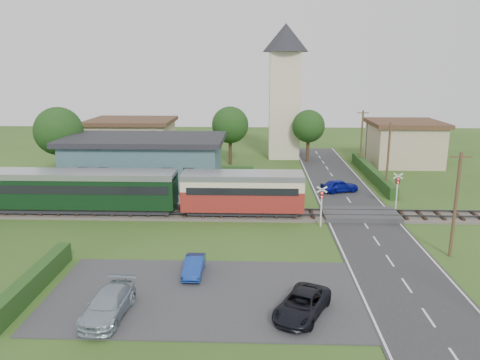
{
  "coord_description": "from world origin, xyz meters",
  "views": [
    {
      "loc": [
        1.33,
        -35.36,
        12.31
      ],
      "look_at": [
        -0.08,
        4.0,
        2.62
      ],
      "focal_mm": 35.0,
      "sensor_mm": 36.0,
      "label": 1
    }
  ],
  "objects_px": {
    "car_park_dark": "(302,304)",
    "pedestrian_far": "(69,191)",
    "car_park_silver": "(108,305)",
    "car_park_blue": "(194,266)",
    "station_building": "(145,162)",
    "house_west": "(132,140)",
    "car_on_road": "(339,186)",
    "crossing_signal_far": "(397,186)",
    "train": "(43,189)",
    "church_tower": "(285,81)",
    "crossing_signal_near": "(322,200)",
    "pedestrian_near": "(207,192)",
    "equipment_hut": "(44,184)",
    "house_east": "(404,142)"
  },
  "relations": [
    {
      "from": "car_park_dark",
      "to": "pedestrian_far",
      "type": "distance_m",
      "value": 26.94
    },
    {
      "from": "car_park_silver",
      "to": "car_park_blue",
      "type": "bearing_deg",
      "value": 57.82
    },
    {
      "from": "station_building",
      "to": "house_west",
      "type": "height_order",
      "value": "house_west"
    },
    {
      "from": "car_on_road",
      "to": "car_park_blue",
      "type": "xyz_separation_m",
      "value": [
        -11.94,
        -19.32,
        -0.09
      ]
    },
    {
      "from": "station_building",
      "to": "car_on_road",
      "type": "height_order",
      "value": "station_building"
    },
    {
      "from": "crossing_signal_far",
      "to": "car_on_road",
      "type": "relative_size",
      "value": 0.88
    },
    {
      "from": "train",
      "to": "car_park_dark",
      "type": "relative_size",
      "value": 10.24
    },
    {
      "from": "train",
      "to": "house_west",
      "type": "bearing_deg",
      "value": 86.09
    },
    {
      "from": "church_tower",
      "to": "crossing_signal_near",
      "type": "xyz_separation_m",
      "value": [
        1.4,
        -28.41,
        -8.08
      ]
    },
    {
      "from": "crossing_signal_far",
      "to": "car_park_silver",
      "type": "height_order",
      "value": "crossing_signal_far"
    },
    {
      "from": "pedestrian_near",
      "to": "church_tower",
      "type": "bearing_deg",
      "value": -114.12
    },
    {
      "from": "crossing_signal_far",
      "to": "train",
      "type": "bearing_deg",
      "value": -175.47
    },
    {
      "from": "crossing_signal_near",
      "to": "car_park_dark",
      "type": "height_order",
      "value": "crossing_signal_near"
    },
    {
      "from": "station_building",
      "to": "pedestrian_near",
      "type": "xyz_separation_m",
      "value": [
        6.9,
        -5.78,
        -1.48
      ]
    },
    {
      "from": "pedestrian_near",
      "to": "car_park_blue",
      "type": "bearing_deg",
      "value": 88.29
    },
    {
      "from": "train",
      "to": "crossing_signal_near",
      "type": "xyz_separation_m",
      "value": [
        22.97,
        -2.41,
        -0.04
      ]
    },
    {
      "from": "crossing_signal_near",
      "to": "church_tower",
      "type": "bearing_deg",
      "value": 92.82
    },
    {
      "from": "crossing_signal_near",
      "to": "car_park_dark",
      "type": "relative_size",
      "value": 0.78
    },
    {
      "from": "church_tower",
      "to": "equipment_hut",
      "type": "bearing_deg",
      "value": -135.25
    },
    {
      "from": "church_tower",
      "to": "pedestrian_far",
      "type": "distance_m",
      "value": 32.3
    },
    {
      "from": "house_west",
      "to": "station_building",
      "type": "bearing_deg",
      "value": -70.35
    },
    {
      "from": "church_tower",
      "to": "crossing_signal_near",
      "type": "height_order",
      "value": "church_tower"
    },
    {
      "from": "train",
      "to": "crossing_signal_far",
      "type": "bearing_deg",
      "value": 4.53
    },
    {
      "from": "crossing_signal_near",
      "to": "car_park_blue",
      "type": "bearing_deg",
      "value": -133.95
    },
    {
      "from": "equipment_hut",
      "to": "car_park_blue",
      "type": "xyz_separation_m",
      "value": [
        15.64,
        -14.7,
        -1.15
      ]
    },
    {
      "from": "car_on_road",
      "to": "pedestrian_far",
      "type": "xyz_separation_m",
      "value": [
        -25.17,
        -5.02,
        0.55
      ]
    },
    {
      "from": "crossing_signal_far",
      "to": "car_park_dark",
      "type": "xyz_separation_m",
      "value": [
        -9.92,
        -18.42,
        -1.47
      ]
    },
    {
      "from": "equipment_hut",
      "to": "pedestrian_far",
      "type": "bearing_deg",
      "value": -9.5
    },
    {
      "from": "pedestrian_near",
      "to": "pedestrian_far",
      "type": "distance_m",
      "value": 12.5
    },
    {
      "from": "church_tower",
      "to": "crossing_signal_near",
      "type": "distance_m",
      "value": 29.57
    },
    {
      "from": "house_west",
      "to": "car_on_road",
      "type": "bearing_deg",
      "value": -31.71
    },
    {
      "from": "house_west",
      "to": "pedestrian_far",
      "type": "xyz_separation_m",
      "value": [
        -0.59,
        -20.2,
        -1.55
      ]
    },
    {
      "from": "train",
      "to": "house_west",
      "type": "relative_size",
      "value": 4.0
    },
    {
      "from": "house_east",
      "to": "car_park_silver",
      "type": "distance_m",
      "value": 46.5
    },
    {
      "from": "church_tower",
      "to": "crossing_signal_far",
      "type": "distance_m",
      "value": 26.39
    },
    {
      "from": "train",
      "to": "crossing_signal_near",
      "type": "bearing_deg",
      "value": -5.98
    },
    {
      "from": "station_building",
      "to": "car_park_blue",
      "type": "xyz_separation_m",
      "value": [
        7.64,
        -20.49,
        -2.1
      ]
    },
    {
      "from": "house_east",
      "to": "crossing_signal_near",
      "type": "distance_m",
      "value": 27.95
    },
    {
      "from": "house_west",
      "to": "car_on_road",
      "type": "distance_m",
      "value": 28.96
    },
    {
      "from": "house_east",
      "to": "car_park_dark",
      "type": "relative_size",
      "value": 2.09
    },
    {
      "from": "equipment_hut",
      "to": "church_tower",
      "type": "xyz_separation_m",
      "value": [
        23.0,
        22.8,
        8.48
      ]
    },
    {
      "from": "train",
      "to": "pedestrian_far",
      "type": "relative_size",
      "value": 27.43
    },
    {
      "from": "train",
      "to": "church_tower",
      "type": "xyz_separation_m",
      "value": [
        21.57,
        26.0,
        8.05
      ]
    },
    {
      "from": "equipment_hut",
      "to": "car_park_silver",
      "type": "bearing_deg",
      "value": -58.63
    },
    {
      "from": "car_park_dark",
      "to": "station_building",
      "type": "bearing_deg",
      "value": 144.1
    },
    {
      "from": "crossing_signal_near",
      "to": "car_on_road",
      "type": "relative_size",
      "value": 0.88
    },
    {
      "from": "house_west",
      "to": "car_park_blue",
      "type": "height_order",
      "value": "house_west"
    },
    {
      "from": "station_building",
      "to": "car_park_blue",
      "type": "height_order",
      "value": "station_building"
    },
    {
      "from": "train",
      "to": "car_park_silver",
      "type": "distance_m",
      "value": 19.66
    },
    {
      "from": "equipment_hut",
      "to": "pedestrian_far",
      "type": "distance_m",
      "value": 2.49
    }
  ]
}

